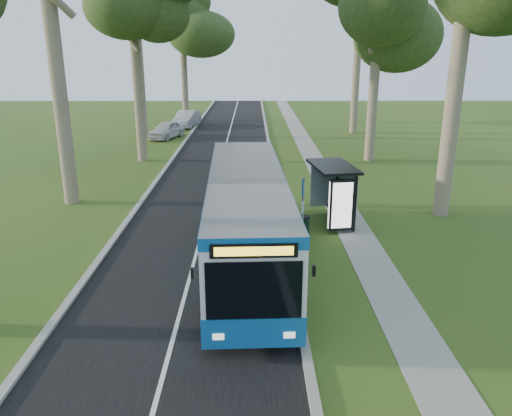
{
  "coord_description": "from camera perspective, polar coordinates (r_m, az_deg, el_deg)",
  "views": [
    {
      "loc": [
        -1.36,
        -16.23,
        7.44
      ],
      "look_at": [
        -1.22,
        2.04,
        1.6
      ],
      "focal_mm": 35.0,
      "sensor_mm": 36.0,
      "label": 1
    }
  ],
  "objects": [
    {
      "name": "bus_shelter",
      "position": [
        21.74,
        9.26,
        2.62
      ],
      "size": [
        2.07,
        3.27,
        2.64
      ],
      "rotation": [
        0.0,
        0.0,
        0.14
      ],
      "color": "black",
      "rests_on": "ground"
    },
    {
      "name": "car_silver",
      "position": [
        50.78,
        -7.92,
        10.05
      ],
      "size": [
        2.48,
        5.05,
        1.59
      ],
      "primitive_type": "imported",
      "rotation": [
        0.0,
        0.0,
        -0.17
      ],
      "color": "#B3B5BB",
      "rests_on": "ground"
    },
    {
      "name": "kerb_east",
      "position": [
        27.29,
        2.44,
        2.02
      ],
      "size": [
        0.25,
        100.0,
        0.12
      ],
      "primitive_type": "cube",
      "color": "#9E9B93",
      "rests_on": "ground"
    },
    {
      "name": "road",
      "position": [
        27.35,
        -4.91,
        1.9
      ],
      "size": [
        7.0,
        100.0,
        0.02
      ],
      "primitive_type": "cube",
      "color": "black",
      "rests_on": "ground"
    },
    {
      "name": "footpath",
      "position": [
        27.61,
        8.67,
        1.91
      ],
      "size": [
        1.5,
        100.0,
        0.02
      ],
      "primitive_type": "cube",
      "color": "gray",
      "rests_on": "ground"
    },
    {
      "name": "kerb_west",
      "position": [
        27.83,
        -12.12,
        1.95
      ],
      "size": [
        0.25,
        100.0,
        0.12
      ],
      "primitive_type": "cube",
      "color": "#9E9B93",
      "rests_on": "ground"
    },
    {
      "name": "litter_bin",
      "position": [
        20.77,
        5.52,
        -2.07
      ],
      "size": [
        0.49,
        0.49,
        0.86
      ],
      "rotation": [
        0.0,
        0.0,
        0.12
      ],
      "color": "black",
      "rests_on": "ground"
    },
    {
      "name": "bus_stop_sign",
      "position": [
        19.32,
        5.37,
        0.43
      ],
      "size": [
        0.15,
        0.39,
        2.79
      ],
      "rotation": [
        0.0,
        0.0,
        -0.28
      ],
      "color": "gray",
      "rests_on": "ground"
    },
    {
      "name": "ground",
      "position": [
        17.91,
        3.98,
        -6.87
      ],
      "size": [
        120.0,
        120.0,
        0.0
      ],
      "primitive_type": "plane",
      "color": "#335219",
      "rests_on": "ground"
    },
    {
      "name": "tree_east_d",
      "position": [
        47.3,
        11.82,
        21.59
      ],
      "size": [
        5.2,
        5.2,
        14.72
      ],
      "color": "#7A6B56",
      "rests_on": "ground"
    },
    {
      "name": "tree_west_e",
      "position": [
        54.83,
        -8.51,
        21.44
      ],
      "size": [
        5.2,
        5.2,
        15.05
      ],
      "color": "#7A6B56",
      "rests_on": "ground"
    },
    {
      "name": "centre_line",
      "position": [
        27.35,
        -4.91,
        1.92
      ],
      "size": [
        0.12,
        100.0,
        0.0
      ],
      "primitive_type": "cube",
      "color": "white",
      "rests_on": "road"
    },
    {
      "name": "bus",
      "position": [
        17.82,
        -1.05,
        -1.05
      ],
      "size": [
        3.06,
        12.5,
        3.29
      ],
      "rotation": [
        0.0,
        0.0,
        0.04
      ],
      "color": "silver",
      "rests_on": "ground"
    },
    {
      "name": "car_white",
      "position": [
        44.47,
        -10.19,
        8.79
      ],
      "size": [
        3.04,
        4.65,
        1.47
      ],
      "primitive_type": "imported",
      "rotation": [
        0.0,
        0.0,
        -0.33
      ],
      "color": "silver",
      "rests_on": "ground"
    }
  ]
}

